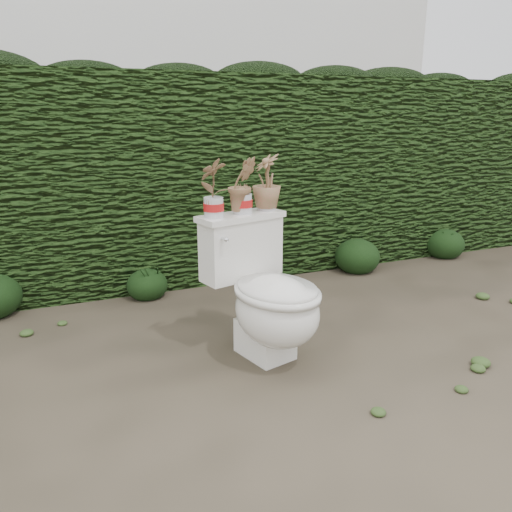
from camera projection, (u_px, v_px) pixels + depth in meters
name	position (u px, v px, depth m)	size (l,w,h in m)	color
ground	(251.00, 346.00, 2.93)	(60.00, 60.00, 0.00)	brown
hedge	(179.00, 177.00, 4.13)	(8.00, 1.00, 1.60)	#2A4918
house_wall	(146.00, 68.00, 7.93)	(8.00, 3.50, 4.00)	silver
toilet	(267.00, 297.00, 2.70)	(0.61, 0.77, 0.78)	white
potted_plant_left	(213.00, 189.00, 2.62)	(0.16, 0.11, 0.30)	#2E8128
potted_plant_center	(242.00, 187.00, 2.74)	(0.16, 0.13, 0.30)	#2E8128
potted_plant_right	(267.00, 184.00, 2.83)	(0.17, 0.17, 0.30)	#2E8128
liriope_clump_2	(147.00, 281.00, 3.68)	(0.30, 0.30, 0.24)	black
liriope_clump_3	(261.00, 265.00, 3.98)	(0.36, 0.36, 0.29)	black
liriope_clump_4	(357.00, 253.00, 4.28)	(0.39, 0.39, 0.31)	black
liriope_clump_5	(445.00, 241.00, 4.72)	(0.36, 0.36, 0.29)	black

